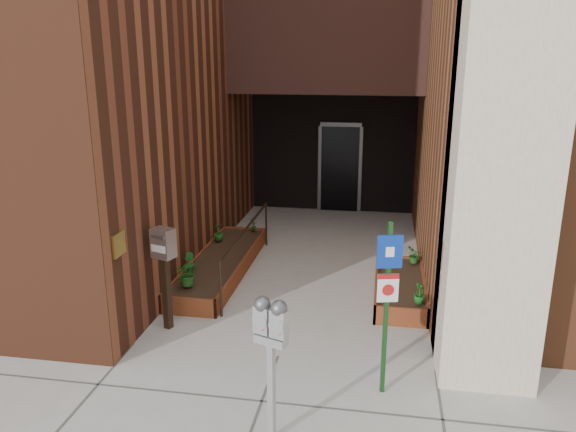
% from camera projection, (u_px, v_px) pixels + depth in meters
% --- Properties ---
extents(ground, '(80.00, 80.00, 0.00)m').
position_uv_depth(ground, '(278.00, 356.00, 7.32)').
color(ground, '#9E9991').
rests_on(ground, ground).
extents(planter_left, '(0.90, 3.60, 0.30)m').
position_uv_depth(planter_left, '(221.00, 265.00, 10.09)').
color(planter_left, brown).
rests_on(planter_left, ground).
extents(planter_right, '(0.80, 2.20, 0.30)m').
position_uv_depth(planter_right, '(400.00, 288.00, 9.11)').
color(planter_right, brown).
rests_on(planter_right, ground).
extents(handrail, '(0.04, 3.34, 0.90)m').
position_uv_depth(handrail, '(247.00, 235.00, 9.79)').
color(handrail, black).
rests_on(handrail, ground).
extents(parking_meter, '(0.36, 0.23, 1.56)m').
position_uv_depth(parking_meter, '(271.00, 332.00, 5.43)').
color(parking_meter, '#A5A5A8').
rests_on(parking_meter, ground).
extents(sign_post, '(0.28, 0.10, 2.08)m').
position_uv_depth(sign_post, '(387.00, 291.00, 6.20)').
color(sign_post, '#163D16').
rests_on(sign_post, ground).
extents(payment_dropbox, '(0.35, 0.30, 1.49)m').
position_uv_depth(payment_dropbox, '(164.00, 257.00, 7.79)').
color(payment_dropbox, black).
rests_on(payment_dropbox, ground).
extents(shrub_left_a, '(0.50, 0.50, 0.40)m').
position_uv_depth(shrub_left_a, '(188.00, 273.00, 8.75)').
color(shrub_left_a, '#235F1B').
rests_on(shrub_left_a, planter_left).
extents(shrub_left_b, '(0.26, 0.26, 0.34)m').
position_uv_depth(shrub_left_b, '(189.00, 263.00, 9.28)').
color(shrub_left_b, '#1A5D1F').
rests_on(shrub_left_b, planter_left).
extents(shrub_left_c, '(0.26, 0.26, 0.33)m').
position_uv_depth(shrub_left_c, '(218.00, 232.00, 10.88)').
color(shrub_left_c, '#1B5A19').
rests_on(shrub_left_c, planter_left).
extents(shrub_left_d, '(0.21, 0.21, 0.32)m').
position_uv_depth(shrub_left_d, '(253.00, 223.00, 11.47)').
color(shrub_left_d, '#185016').
rests_on(shrub_left_d, planter_left).
extents(shrub_right_a, '(0.22, 0.22, 0.30)m').
position_uv_depth(shrub_right_a, '(420.00, 294.00, 8.13)').
color(shrub_right_a, '#185719').
rests_on(shrub_right_a, planter_right).
extents(shrub_right_b, '(0.23, 0.23, 0.37)m').
position_uv_depth(shrub_right_b, '(385.00, 251.00, 9.80)').
color(shrub_right_b, '#1C5217').
rests_on(shrub_right_b, planter_right).
extents(shrub_right_c, '(0.30, 0.30, 0.29)m').
position_uv_depth(shrub_right_c, '(414.00, 255.00, 9.70)').
color(shrub_right_c, '#1B5518').
rests_on(shrub_right_c, planter_right).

